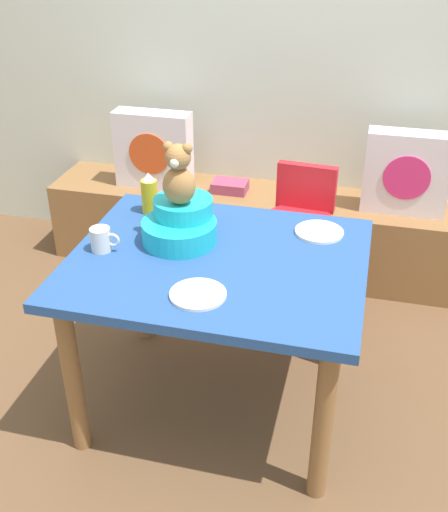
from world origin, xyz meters
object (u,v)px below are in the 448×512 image
Objects in this scene: dinner_plate_near at (319,232)px; coffee_mug at (101,239)px; pillow_floral_right at (407,173)px; book_stack at (230,186)px; infant_seat_teal at (181,223)px; dining_table at (218,282)px; teddy_bear at (179,175)px; pillow_floral_left at (153,150)px; ketchup_bottle at (149,194)px; dinner_plate_far at (199,294)px; highchair at (299,224)px.

coffee_mug is at bearing -156.64° from dinner_plate_near.
book_stack is at bearing 178.75° from pillow_floral_right.
infant_seat_teal is 1.65× the size of dinner_plate_near.
dinner_plate_near is at bearing 23.36° from coffee_mug.
coffee_mug is (-0.45, -0.05, 0.16)m from dining_table.
teddy_bear is 2.08× the size of coffee_mug.
dining_table is (0.25, -1.22, 0.14)m from book_stack.
dining_table is 9.42× the size of coffee_mug.
ketchup_bottle reaches higher than pillow_floral_left.
dining_table is at bearing 90.62° from dinner_plate_far.
coffee_mug is at bearing -99.23° from book_stack.
highchair is 0.93m from teddy_bear.
infant_seat_teal is (0.07, -1.11, 0.32)m from book_stack.
dinner_plate_near is 1.00× the size of dinner_plate_far.
pillow_floral_right reaches higher than highchair.
dinner_plate_far is at bearing -115.96° from pillow_floral_right.
teddy_bear is at bearing 30.55° from coffee_mug.
coffee_mug is 0.60× the size of dinner_plate_near.
infant_seat_teal is 0.32m from coffee_mug.
pillow_floral_left and pillow_floral_right have the same top height.
ketchup_bottle is (-0.21, 0.21, -0.19)m from teddy_bear.
dinner_plate_far is at bearing -64.60° from pillow_floral_left.
teddy_bear is 1.25× the size of dinner_plate_near.
book_stack is 0.18× the size of dining_table.
coffee_mug is at bearing -100.27° from ketchup_bottle.
dinner_plate_near is (0.54, 0.19, -0.07)m from infant_seat_teal.
dinner_plate_near is at bearing 19.31° from infant_seat_teal.
infant_seat_teal reaches higher than book_stack.
infant_seat_teal is at bearing -160.69° from dinner_plate_near.
dinner_plate_far is (0.18, -0.38, -0.07)m from infant_seat_teal.
ketchup_bottle is at bearing 178.69° from dinner_plate_near.
pillow_floral_left reaches higher than dinner_plate_near.
pillow_floral_right is at bearing 50.54° from teddy_bear.
teddy_bear is at bearing -160.64° from dinner_plate_near.
book_stack is 1.00× the size of dinner_plate_near.
dining_table is 1.43× the size of highchair.
infant_seat_teal is at bearing -44.81° from ketchup_bottle.
ketchup_bottle is at bearing 141.15° from dining_table.
dining_table is 5.65× the size of dinner_plate_far.
dinner_plate_far is at bearing -25.46° from coffee_mug.
highchair is at bearing 37.88° from ketchup_bottle.
highchair is 1.10m from coffee_mug.
dinner_plate_far is (0.70, -1.47, 0.07)m from pillow_floral_left.
dining_table is 0.44m from teddy_bear.
pillow_floral_left is 1.25m from teddy_bear.
teddy_bear reaches higher than ketchup_bottle.
dining_table is 0.53m from ketchup_bottle.
book_stack is 0.25× the size of highchair.
dinner_plate_far reaches higher than dining_table.
dinner_plate_near is at bearing -1.31° from ketchup_bottle.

